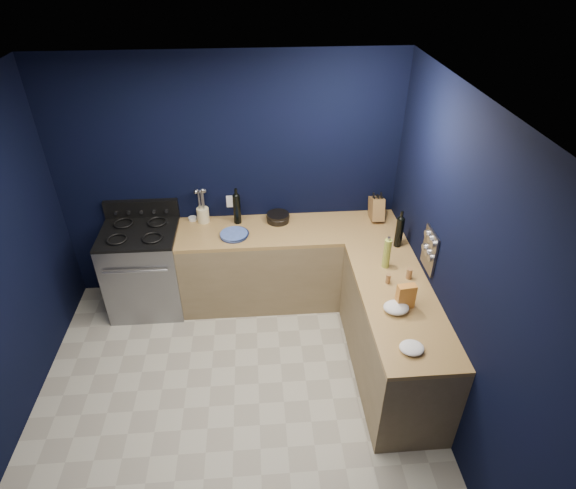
{
  "coord_description": "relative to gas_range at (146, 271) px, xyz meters",
  "views": [
    {
      "loc": [
        0.27,
        -2.67,
        3.49
      ],
      "look_at": [
        0.55,
        1.0,
        1.0
      ],
      "focal_mm": 29.47,
      "sensor_mm": 36.0,
      "label": 1
    }
  ],
  "objects": [
    {
      "name": "utensil_crock",
      "position": [
        0.64,
        0.23,
        0.52
      ],
      "size": [
        0.16,
        0.16,
        0.16
      ],
      "primitive_type": "cylinder",
      "rotation": [
        0.0,
        0.0,
        -0.35
      ],
      "color": "beige",
      "rests_on": "top_back"
    },
    {
      "name": "spice_panel",
      "position": [
        2.67,
        -0.87,
        0.72
      ],
      "size": [
        0.02,
        0.28,
        0.38
      ],
      "primitive_type": "cube",
      "color": "gray",
      "rests_on": "wall_right"
    },
    {
      "name": "wall_back",
      "position": [
        0.93,
        0.34,
        0.84
      ],
      "size": [
        3.5,
        0.02,
        2.6
      ],
      "primitive_type": "cube",
      "color": "black",
      "rests_on": "ground"
    },
    {
      "name": "cab_back",
      "position": [
        1.53,
        0.02,
        -0.03
      ],
      "size": [
        2.3,
        0.63,
        0.86
      ],
      "primitive_type": "cube",
      "color": "#84704E",
      "rests_on": "floor"
    },
    {
      "name": "towel_front",
      "position": [
        2.29,
        -1.3,
        0.48
      ],
      "size": [
        0.26,
        0.24,
        0.07
      ],
      "primitive_type": "ellipsoid",
      "rotation": [
        0.0,
        0.0,
        -0.34
      ],
      "color": "white",
      "rests_on": "top_right"
    },
    {
      "name": "ceiling",
      "position": [
        0.93,
        -1.42,
        2.15
      ],
      "size": [
        3.5,
        3.5,
        0.02
      ],
      "primitive_type": "cube",
      "color": "silver",
      "rests_on": "ground"
    },
    {
      "name": "cab_right",
      "position": [
        2.37,
        -1.13,
        -0.03
      ],
      "size": [
        0.63,
        1.67,
        0.86
      ],
      "primitive_type": "cube",
      "color": "#84704E",
      "rests_on": "floor"
    },
    {
      "name": "top_right",
      "position": [
        2.37,
        -1.13,
        0.42
      ],
      "size": [
        0.63,
        1.67,
        0.04
      ],
      "primitive_type": "cube",
      "color": "brown",
      "rests_on": "cab_right"
    },
    {
      "name": "lemon_basket",
      "position": [
        1.42,
        0.18,
        0.48
      ],
      "size": [
        0.28,
        0.28,
        0.09
      ],
      "primitive_type": "cylinder",
      "rotation": [
        0.0,
        0.0,
        0.23
      ],
      "color": "black",
      "rests_on": "top_back"
    },
    {
      "name": "wall_outlet",
      "position": [
        0.93,
        0.32,
        0.62
      ],
      "size": [
        0.09,
        0.02,
        0.13
      ],
      "primitive_type": "cube",
      "color": "white",
      "rests_on": "wall_back"
    },
    {
      "name": "ramekin",
      "position": [
        0.52,
        0.27,
        0.46
      ],
      "size": [
        0.1,
        0.1,
        0.03
      ],
      "primitive_type": "cylinder",
      "rotation": [
        0.0,
        0.0,
        -0.16
      ],
      "color": "white",
      "rests_on": "top_back"
    },
    {
      "name": "wine_bottle_right",
      "position": [
        2.55,
        -0.37,
        0.59
      ],
      "size": [
        0.08,
        0.08,
        0.3
      ],
      "primitive_type": "cylinder",
      "rotation": [
        0.0,
        0.0,
        -0.14
      ],
      "color": "black",
      "rests_on": "top_right"
    },
    {
      "name": "crouton_bag",
      "position": [
        2.37,
        -1.25,
        0.55
      ],
      "size": [
        0.16,
        0.09,
        0.22
      ],
      "primitive_type": "cube",
      "rotation": [
        0.0,
        0.0,
        0.12
      ],
      "color": "#AA172D",
      "rests_on": "top_right"
    },
    {
      "name": "wall_right",
      "position": [
        2.69,
        -1.42,
        0.84
      ],
      "size": [
        0.02,
        3.5,
        2.6
      ],
      "primitive_type": "cube",
      "color": "black",
      "rests_on": "ground"
    },
    {
      "name": "backguard",
      "position": [
        0.0,
        0.3,
        0.58
      ],
      "size": [
        0.76,
        0.06,
        0.2
      ],
      "primitive_type": "cube",
      "color": "black",
      "rests_on": "gas_range"
    },
    {
      "name": "top_back",
      "position": [
        1.53,
        0.02,
        0.42
      ],
      "size": [
        2.3,
        0.63,
        0.04
      ],
      "primitive_type": "cube",
      "color": "brown",
      "rests_on": "cab_back"
    },
    {
      "name": "cooktop",
      "position": [
        0.0,
        0.0,
        0.48
      ],
      "size": [
        0.76,
        0.66,
        0.03
      ],
      "primitive_type": "cube",
      "color": "black",
      "rests_on": "gas_range"
    },
    {
      "name": "towel_end",
      "position": [
        2.29,
        -1.73,
        0.47
      ],
      "size": [
        0.18,
        0.17,
        0.06
      ],
      "primitive_type": "ellipsoid",
      "rotation": [
        0.0,
        0.0,
        -0.01
      ],
      "color": "white",
      "rests_on": "top_right"
    },
    {
      "name": "spice_jar_near",
      "position": [
        2.31,
        -0.94,
        0.48
      ],
      "size": [
        0.05,
        0.05,
        0.09
      ],
      "primitive_type": "cylinder",
      "rotation": [
        0.0,
        0.0,
        0.15
      ],
      "color": "olive",
      "rests_on": "top_right"
    },
    {
      "name": "gas_range",
      "position": [
        0.0,
        0.0,
        0.0
      ],
      "size": [
        0.76,
        0.66,
        0.92
      ],
      "primitive_type": "cube",
      "color": "gray",
      "rests_on": "floor"
    },
    {
      "name": "knife_block",
      "position": [
        2.46,
        0.16,
        0.56
      ],
      "size": [
        0.13,
        0.28,
        0.29
      ],
      "primitive_type": "cube",
      "rotation": [
        -0.31,
        0.0,
        -0.01
      ],
      "color": "brown",
      "rests_on": "top_back"
    },
    {
      "name": "wine_bottle_back",
      "position": [
        1.0,
        0.18,
        0.6
      ],
      "size": [
        0.08,
        0.08,
        0.32
      ],
      "primitive_type": "cylinder",
      "rotation": [
        0.0,
        0.0,
        0.06
      ],
      "color": "black",
      "rests_on": "top_back"
    },
    {
      "name": "oven_door",
      "position": [
        0.0,
        -0.32,
        -0.01
      ],
      "size": [
        0.59,
        0.02,
        0.42
      ],
      "primitive_type": "cube",
      "color": "black",
      "rests_on": "gas_range"
    },
    {
      "name": "plate_stack",
      "position": [
        0.96,
        -0.08,
        0.46
      ],
      "size": [
        0.33,
        0.33,
        0.03
      ],
      "primitive_type": "cylinder",
      "rotation": [
        0.0,
        0.0,
        0.21
      ],
      "color": "#405B9F",
      "rests_on": "top_back"
    },
    {
      "name": "oil_bottle",
      "position": [
        2.35,
        -0.7,
        0.58
      ],
      "size": [
        0.07,
        0.07,
        0.29
      ],
      "primitive_type": "cylinder",
      "rotation": [
        0.0,
        0.0,
        -0.09
      ],
      "color": "#9AAC3E",
      "rests_on": "top_right"
    },
    {
      "name": "floor",
      "position": [
        0.93,
        -1.42,
        -0.47
      ],
      "size": [
        3.5,
        3.5,
        0.02
      ],
      "primitive_type": "cube",
      "color": "#B1AD9A",
      "rests_on": "ground"
    },
    {
      "name": "spice_jar_far",
      "position": [
        2.52,
        -0.88,
        0.49
      ],
      "size": [
        0.06,
        0.06,
        0.1
      ],
      "primitive_type": "cylinder",
      "rotation": [
        0.0,
        0.0,
        -0.21
      ],
      "color": "olive",
      "rests_on": "top_right"
    }
  ]
}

